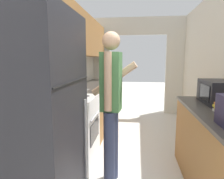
{
  "coord_description": "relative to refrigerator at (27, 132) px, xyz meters",
  "views": [
    {
      "loc": [
        0.01,
        -0.67,
        1.43
      ],
      "look_at": [
        -0.37,
        2.29,
        0.97
      ],
      "focal_mm": 32.0,
      "sensor_mm": 36.0,
      "label": 1
    }
  ],
  "objects": [
    {
      "name": "microwave",
      "position": [
        1.79,
        1.13,
        0.16
      ],
      "size": [
        0.38,
        0.54,
        0.28
      ],
      "color": "black",
      "rests_on": "counter_right"
    },
    {
      "name": "counter_left",
      "position": [
        -0.07,
        2.38,
        -0.43
      ],
      "size": [
        0.62,
        3.5,
        0.9
      ],
      "color": "#9E6B38",
      "rests_on": "ground_plane"
    },
    {
      "name": "person",
      "position": [
        0.53,
        0.81,
        0.05
      ],
      "size": [
        0.55,
        0.4,
        1.72
      ],
      "rotation": [
        0.0,
        0.0,
        1.47
      ],
      "color": "#384266",
      "rests_on": "ground_plane"
    },
    {
      "name": "wall_far_with_doorway",
      "position": [
        0.81,
        4.02,
        0.54
      ],
      "size": [
        2.77,
        0.06,
        2.5
      ],
      "color": "silver",
      "rests_on": "ground_plane"
    },
    {
      "name": "wall_left",
      "position": [
        -0.32,
        1.52,
        0.63
      ],
      "size": [
        0.38,
        7.07,
        2.5
      ],
      "color": "silver",
      "rests_on": "ground_plane"
    },
    {
      "name": "refrigerator",
      "position": [
        0.0,
        0.0,
        0.0
      ],
      "size": [
        0.78,
        0.74,
        1.77
      ],
      "color": "black",
      "rests_on": "ground_plane"
    },
    {
      "name": "knife",
      "position": [
        -0.04,
        1.87,
        0.03
      ],
      "size": [
        0.04,
        0.33,
        0.02
      ],
      "rotation": [
        0.0,
        0.0,
        -0.02
      ],
      "color": "#B7B7BC",
      "rests_on": "counter_left"
    },
    {
      "name": "range_oven",
      "position": [
        -0.07,
        1.23,
        -0.43
      ],
      "size": [
        0.66,
        0.77,
        1.04
      ],
      "color": "white",
      "rests_on": "ground_plane"
    }
  ]
}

